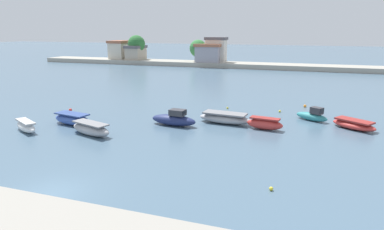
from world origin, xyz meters
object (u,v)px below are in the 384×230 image
moored_boat_2 (91,129)px  moored_boat_4 (225,118)px  mooring_buoy_3 (280,111)px  moored_boat_5 (265,124)px  mooring_buoy_0 (271,189)px  moored_boat_1 (72,119)px  mooring_buoy_4 (70,110)px  mooring_buoy_1 (227,108)px  mooring_buoy_2 (305,106)px  moored_boat_3 (174,119)px  moored_boat_7 (354,125)px  moored_boat_6 (312,116)px  moored_boat_0 (26,126)px

moored_boat_2 → moored_boat_4: bearing=54.5°
moored_boat_4 → mooring_buoy_3: moored_boat_4 is taller
moored_boat_5 → mooring_buoy_3: moored_boat_5 is taller
mooring_buoy_0 → moored_boat_1: bearing=157.7°
moored_boat_2 → moored_boat_1: bearing=165.3°
moored_boat_2 → mooring_buoy_4: size_ratio=13.17×
mooring_buoy_1 → mooring_buoy_2: bearing=24.2°
mooring_buoy_1 → mooring_buoy_3: bearing=2.1°
moored_boat_1 → mooring_buoy_4: size_ratio=12.62×
moored_boat_4 → mooring_buoy_1: 6.62m
moored_boat_3 → moored_boat_7: (16.74, 4.47, -0.19)m
moored_boat_5 → mooring_buoy_3: 7.68m
mooring_buoy_1 → mooring_buoy_3: size_ratio=0.95×
mooring_buoy_0 → mooring_buoy_2: bearing=87.3°
moored_boat_2 → moored_boat_6: bearing=49.7°
moored_boat_5 → moored_boat_6: (4.25, 4.95, -0.02)m
mooring_buoy_2 → moored_boat_4: bearing=-125.6°
moored_boat_5 → mooring_buoy_0: 13.22m
moored_boat_5 → mooring_buoy_2: moored_boat_5 is taller
mooring_buoy_2 → mooring_buoy_3: (-2.64, -3.70, -0.04)m
mooring_buoy_3 → mooring_buoy_2: bearing=54.4°
moored_boat_0 → moored_boat_1: 4.28m
moored_boat_4 → mooring_buoy_0: moored_boat_4 is taller
moored_boat_0 → mooring_buoy_4: size_ratio=10.38×
moored_boat_7 → mooring_buoy_1: bearing=-164.7°
moored_boat_0 → mooring_buoy_4: 8.16m
moored_boat_1 → mooring_buoy_0: size_ratio=19.22×
mooring_buoy_2 → mooring_buoy_4: bearing=-156.2°
moored_boat_7 → mooring_buoy_0: (-5.85, -15.98, -0.31)m
moored_boat_7 → mooring_buoy_0: moored_boat_7 is taller
moored_boat_2 → moored_boat_6: 22.29m
moored_boat_0 → moored_boat_6: bearing=55.6°
moored_boat_7 → mooring_buoy_1: size_ratio=17.89×
moored_boat_2 → mooring_buoy_1: (9.15, 14.41, -0.44)m
moored_boat_0 → mooring_buoy_3: (21.67, 15.66, -0.36)m
moored_boat_5 → mooring_buoy_2: (3.32, 11.34, -0.38)m
moored_boat_4 → mooring_buoy_1: bearing=106.4°
mooring_buoy_1 → mooring_buoy_4: mooring_buoy_4 is taller
mooring_buoy_3 → mooring_buoy_4: size_ratio=0.70×
moored_boat_0 → moored_boat_3: (12.29, 6.48, 0.13)m
moored_boat_1 → moored_boat_6: moored_boat_6 is taller
mooring_buoy_4 → moored_boat_3: bearing=-6.6°
moored_boat_6 → moored_boat_4: bearing=-123.5°
moored_boat_3 → moored_boat_4: 5.19m
mooring_buoy_2 → moored_boat_3: bearing=-133.0°
mooring_buoy_2 → moored_boat_1: bearing=-143.8°
moored_boat_2 → moored_boat_5: bearing=43.0°
moored_boat_5 → moored_boat_7: bearing=27.4°
moored_boat_3 → mooring_buoy_3: (9.37, 9.18, -0.49)m
moored_boat_1 → moored_boat_5: same height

